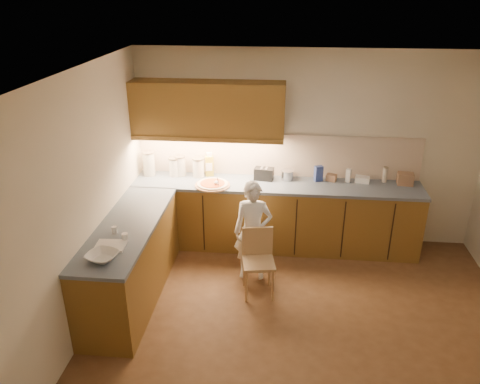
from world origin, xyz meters
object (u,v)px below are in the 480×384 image
Objects in this scene: pizza_on_board at (213,184)px; toaster at (264,174)px; child at (253,231)px; oil_jug at (209,165)px; wooden_chair at (258,257)px.

toaster is (0.64, 0.28, 0.06)m from pizza_on_board.
toaster is (0.07, 0.90, 0.38)m from child.
pizza_on_board is 0.39m from oil_jug.
pizza_on_board reaches higher than wooden_chair.
pizza_on_board is 0.36× the size of child.
pizza_on_board is 0.71m from toaster.
child is 4.66× the size of toaster.
oil_jug reaches higher than toaster.
oil_jug reaches higher than child.
oil_jug is at bearing 122.63° from child.
pizza_on_board is at bearing 130.97° from child.
toaster is at bearing 80.83° from wooden_chair.
child is (0.57, -0.61, -0.32)m from pizza_on_board.
oil_jug is (-0.09, 0.35, 0.13)m from pizza_on_board.
child reaches higher than wooden_chair.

